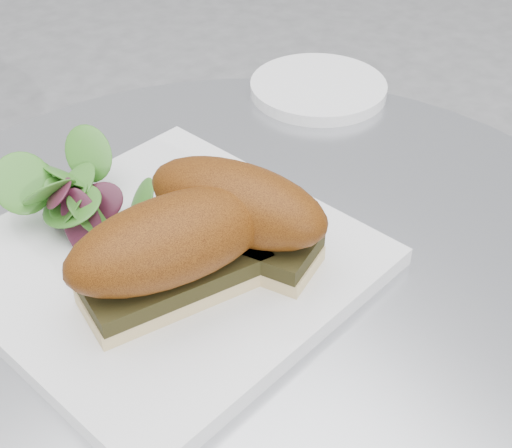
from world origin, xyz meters
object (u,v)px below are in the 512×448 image
(plate, at_px, (165,262))
(sandwich_right, at_px, (237,211))
(sandwich_left, at_px, (173,249))
(saucer, at_px, (318,88))

(plate, xyz_separation_m, sandwich_right, (0.05, -0.03, 0.05))
(sandwich_left, bearing_deg, saucer, 37.94)
(sandwich_right, xyz_separation_m, saucer, (0.25, 0.19, -0.05))
(plate, height_order, sandwich_left, sandwich_left)
(sandwich_left, xyz_separation_m, sandwich_right, (0.06, 0.01, 0.00))
(plate, bearing_deg, sandwich_right, -33.21)
(plate, height_order, sandwich_right, sandwich_right)
(plate, distance_m, sandwich_right, 0.08)
(plate, relative_size, sandwich_left, 1.70)
(plate, height_order, saucer, plate)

